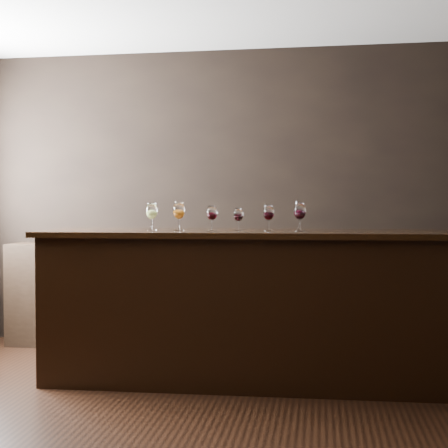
# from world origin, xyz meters

# --- Properties ---
(ground) EXTENTS (5.00, 5.00, 0.00)m
(ground) POSITION_xyz_m (0.00, 0.00, 0.00)
(ground) COLOR black
(ground) RESTS_ON ground
(room_shell) EXTENTS (5.02, 4.52, 2.81)m
(room_shell) POSITION_xyz_m (-0.23, 0.11, 1.81)
(room_shell) COLOR black
(room_shell) RESTS_ON ground
(bar_counter) EXTENTS (3.19, 0.80, 1.11)m
(bar_counter) POSITION_xyz_m (0.48, 1.05, 0.55)
(bar_counter) COLOR black
(bar_counter) RESTS_ON ground
(bar_top) EXTENTS (3.30, 0.88, 0.04)m
(bar_top) POSITION_xyz_m (0.48, 1.05, 1.13)
(bar_top) COLOR black
(bar_top) RESTS_ON bar_counter
(back_bar_shelf) EXTENTS (2.69, 0.40, 0.97)m
(back_bar_shelf) POSITION_xyz_m (-0.63, 2.03, 0.48)
(back_bar_shelf) COLOR black
(back_bar_shelf) RESTS_ON ground
(glass_white) EXTENTS (0.09, 0.09, 0.21)m
(glass_white) POSITION_xyz_m (-0.32, 1.03, 1.29)
(glass_white) COLOR white
(glass_white) RESTS_ON bar_top
(glass_amber) EXTENTS (0.09, 0.09, 0.22)m
(glass_amber) POSITION_xyz_m (-0.11, 1.03, 1.30)
(glass_amber) COLOR white
(glass_amber) RESTS_ON bar_top
(glass_red_a) EXTENTS (0.08, 0.08, 0.19)m
(glass_red_a) POSITION_xyz_m (0.14, 1.08, 1.28)
(glass_red_a) COLOR white
(glass_red_a) RESTS_ON bar_top
(glass_red_b) EXTENTS (0.07, 0.07, 0.17)m
(glass_red_b) POSITION_xyz_m (0.34, 1.09, 1.27)
(glass_red_b) COLOR white
(glass_red_b) RESTS_ON bar_top
(glass_red_c) EXTENTS (0.08, 0.08, 0.19)m
(glass_red_c) POSITION_xyz_m (0.57, 1.08, 1.28)
(glass_red_c) COLOR white
(glass_red_c) RESTS_ON bar_top
(glass_red_d) EXTENTS (0.09, 0.09, 0.21)m
(glass_red_d) POSITION_xyz_m (0.81, 1.03, 1.29)
(glass_red_d) COLOR white
(glass_red_d) RESTS_ON bar_top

